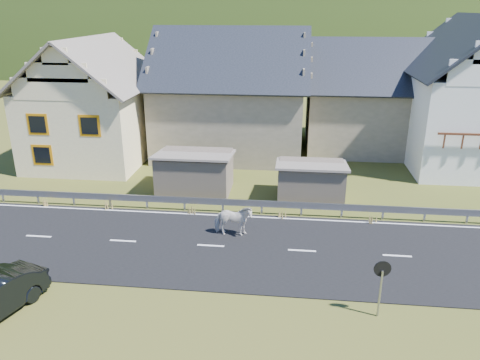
# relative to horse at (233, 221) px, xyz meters

# --- Properties ---
(ground) EXTENTS (160.00, 160.00, 0.00)m
(ground) POSITION_rel_horse_xyz_m (-0.87, -1.10, -0.79)
(ground) COLOR #3C4916
(ground) RESTS_ON ground
(road) EXTENTS (60.00, 7.00, 0.04)m
(road) POSITION_rel_horse_xyz_m (-0.87, -1.10, -0.77)
(road) COLOR black
(road) RESTS_ON ground
(lane_markings) EXTENTS (60.00, 6.60, 0.01)m
(lane_markings) POSITION_rel_horse_xyz_m (-0.87, -1.10, -0.75)
(lane_markings) COLOR silver
(lane_markings) RESTS_ON road
(guardrail) EXTENTS (28.10, 0.09, 0.75)m
(guardrail) POSITION_rel_horse_xyz_m (-0.87, 2.58, -0.23)
(guardrail) COLOR #93969B
(guardrail) RESTS_ON ground
(shed_left) EXTENTS (4.30, 3.30, 2.40)m
(shed_left) POSITION_rel_horse_xyz_m (-2.87, 5.40, 0.31)
(shed_left) COLOR #6F6153
(shed_left) RESTS_ON ground
(shed_right) EXTENTS (3.80, 2.90, 2.20)m
(shed_right) POSITION_rel_horse_xyz_m (3.63, 4.90, 0.21)
(shed_right) COLOR #6F6153
(shed_right) RESTS_ON ground
(house_cream) EXTENTS (7.80, 9.80, 8.30)m
(house_cream) POSITION_rel_horse_xyz_m (-10.87, 10.90, 3.56)
(house_cream) COLOR #FFEDB3
(house_cream) RESTS_ON ground
(house_stone_a) EXTENTS (10.80, 9.80, 8.90)m
(house_stone_a) POSITION_rel_horse_xyz_m (-1.87, 13.90, 3.84)
(house_stone_a) COLOR gray
(house_stone_a) RESTS_ON ground
(house_stone_b) EXTENTS (9.80, 8.80, 8.10)m
(house_stone_b) POSITION_rel_horse_xyz_m (8.13, 15.90, 3.44)
(house_stone_b) COLOR gray
(house_stone_b) RESTS_ON ground
(house_white) EXTENTS (8.80, 10.80, 9.70)m
(house_white) POSITION_rel_horse_xyz_m (14.13, 12.90, 4.27)
(house_white) COLOR white
(house_white) RESTS_ON ground
(mountain) EXTENTS (440.00, 280.00, 260.00)m
(mountain) POSITION_rel_horse_xyz_m (4.13, 178.90, -20.79)
(mountain) COLOR #1F3012
(mountain) RESTS_ON ground
(conifer_patch) EXTENTS (76.00, 50.00, 28.00)m
(conifer_patch) POSITION_rel_horse_xyz_m (-55.87, 108.90, 5.21)
(conifer_patch) COLOR black
(conifer_patch) RESTS_ON ground
(horse) EXTENTS (0.87, 1.80, 1.50)m
(horse) POSITION_rel_horse_xyz_m (0.00, 0.00, 0.00)
(horse) COLOR silver
(horse) RESTS_ON road
(traffic_mirror) EXTENTS (0.58, 0.19, 2.10)m
(traffic_mirror) POSITION_rel_horse_xyz_m (5.64, -5.28, 0.75)
(traffic_mirror) COLOR #93969B
(traffic_mirror) RESTS_ON ground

